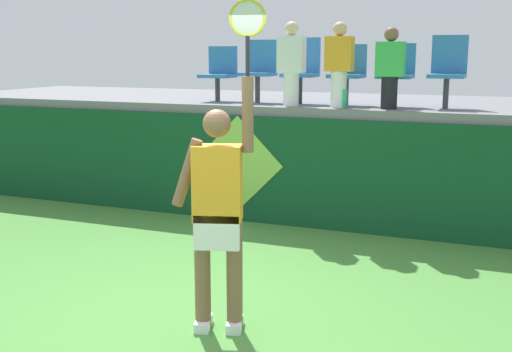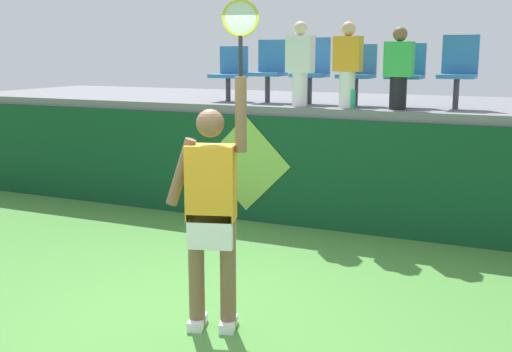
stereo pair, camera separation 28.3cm
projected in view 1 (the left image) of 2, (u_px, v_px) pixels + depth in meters
The scene contains 15 objects.
ground_plane at pixel (187, 323), 5.39m from camera, with size 40.00×40.00×0.00m, color #478438.
court_back_wall at pixel (309, 173), 8.27m from camera, with size 12.79×0.20×1.41m, color #0F4223.
spectator_platform at pixel (342, 104), 9.53m from camera, with size 12.79×3.19×0.12m, color slate.
tennis_player at pixel (218, 208), 5.10m from camera, with size 0.73×0.36×2.62m.
water_bottle at pixel (344, 99), 8.12m from camera, with size 0.07×0.07×0.23m, color #26B272.
stadium_chair_0 at pixel (220, 71), 9.25m from camera, with size 0.44×0.42×0.77m.
stadium_chair_1 at pixel (260, 68), 9.01m from camera, with size 0.44×0.42×0.86m.
stadium_chair_2 at pixel (302, 68), 8.78m from camera, with size 0.44×0.42×0.89m.
stadium_chair_3 at pixel (348, 71), 8.54m from camera, with size 0.44×0.42×0.80m.
stadium_chair_4 at pixel (396, 71), 8.31m from camera, with size 0.44×0.42×0.80m.
stadium_chair_5 at pixel (448, 68), 8.07m from camera, with size 0.44×0.42×0.90m.
spectator_0 at pixel (339, 63), 8.11m from camera, with size 0.34×0.20×1.07m.
spectator_1 at pixel (390, 67), 7.91m from camera, with size 0.34×0.20×0.99m.
spectator_2 at pixel (291, 63), 8.37m from camera, with size 0.34×0.20×1.08m.
wall_signage_mount at pixel (238, 220), 8.67m from camera, with size 1.27×0.01×1.41m.
Camera 1 is at (2.45, -4.46, 2.23)m, focal length 45.35 mm.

